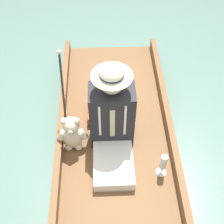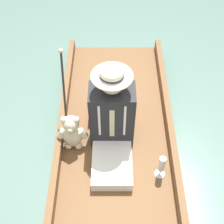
% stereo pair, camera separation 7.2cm
% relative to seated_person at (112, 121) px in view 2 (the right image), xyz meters
% --- Properties ---
extents(ground_plane, '(16.00, 16.00, 0.00)m').
position_rel_seated_person_xyz_m(ground_plane, '(-0.04, -0.10, -0.50)').
color(ground_plane, slate).
extents(punt_boat, '(1.15, 2.77, 0.28)m').
position_rel_seated_person_xyz_m(punt_boat, '(-0.04, -0.10, -0.41)').
color(punt_boat, brown).
rests_on(punt_boat, ground_plane).
extents(seat_cushion, '(0.46, 0.32, 0.11)m').
position_rel_seated_person_xyz_m(seat_cushion, '(0.01, -0.36, -0.28)').
color(seat_cushion, '#B24738').
rests_on(seat_cushion, punt_boat).
extents(seated_person, '(0.41, 0.77, 0.89)m').
position_rel_seated_person_xyz_m(seated_person, '(0.00, 0.00, 0.00)').
color(seated_person, white).
rests_on(seated_person, punt_boat).
extents(teddy_bear, '(0.30, 0.17, 0.42)m').
position_rel_seated_person_xyz_m(teddy_bear, '(0.37, 0.03, -0.14)').
color(teddy_bear, beige).
rests_on(teddy_bear, punt_boat).
extents(wine_glass, '(0.10, 0.10, 0.26)m').
position_rel_seated_person_xyz_m(wine_glass, '(-0.44, 0.35, -0.18)').
color(wine_glass, silver).
rests_on(wine_glass, punt_boat).
extents(walking_cane, '(0.04, 0.37, 0.88)m').
position_rel_seated_person_xyz_m(walking_cane, '(0.44, -0.21, 0.17)').
color(walking_cane, '#2D2823').
rests_on(walking_cane, punt_boat).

